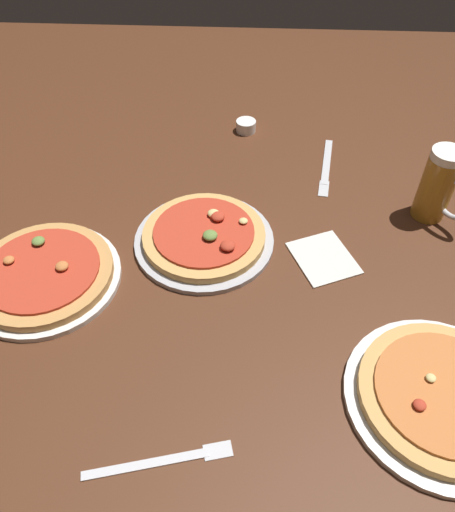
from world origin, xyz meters
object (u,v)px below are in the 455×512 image
fork_left (162,461)px  pizza_plate_far (204,237)px  pizza_plate_side (442,397)px  napkin_folded (324,257)px  ramekin_sauce (246,126)px  beer_mug_dark (439,186)px  knife_right (326,167)px  pizza_plate_near (44,274)px

fork_left → pizza_plate_far: bearing=87.1°
pizza_plate_far → pizza_plate_side: size_ratio=0.95×
pizza_plate_far → napkin_folded: (0.25, -0.04, -0.01)m
pizza_plate_side → fork_left: size_ratio=1.39×
ramekin_sauce → fork_left: (-0.10, -0.91, -0.01)m
napkin_folded → beer_mug_dark: bearing=31.0°
knife_right → pizza_plate_side: bearing=-78.1°
pizza_plate_side → knife_right: 0.65m
pizza_plate_far → pizza_plate_side: bearing=-40.0°
pizza_plate_near → knife_right: 0.72m
fork_left → knife_right: 0.82m
ramekin_sauce → napkin_folded: (0.18, -0.48, -0.01)m
pizza_plate_side → fork_left: bearing=-164.6°
napkin_folded → knife_right: 0.32m
beer_mug_dark → fork_left: size_ratio=0.75×
beer_mug_dark → fork_left: 0.79m
pizza_plate_side → ramekin_sauce: pizza_plate_side is taller
pizza_plate_far → napkin_folded: 0.26m
pizza_plate_side → knife_right: bearing=101.9°
pizza_plate_far → ramekin_sauce: pizza_plate_far is taller
pizza_plate_near → knife_right: size_ratio=1.26×
pizza_plate_near → ramekin_sauce: bearing=55.7°
pizza_plate_side → ramekin_sauce: 0.86m
knife_right → ramekin_sauce: bearing=142.6°
napkin_folded → fork_left: bearing=-122.4°
pizza_plate_far → fork_left: bearing=-92.9°
ramekin_sauce → knife_right: size_ratio=0.23×
napkin_folded → knife_right: size_ratio=0.56×
ramekin_sauce → knife_right: ramekin_sauce is taller
pizza_plate_near → napkin_folded: 0.57m
beer_mug_dark → ramekin_sauce: size_ratio=3.16×
pizza_plate_side → beer_mug_dark: beer_mug_dark is taller
pizza_plate_side → beer_mug_dark: (0.08, 0.46, 0.07)m
ramekin_sauce → knife_right: (0.21, -0.16, -0.01)m
ramekin_sauce → beer_mug_dark: bearing=-37.6°
fork_left → pizza_plate_near: bearing=129.4°
pizza_plate_near → pizza_plate_side: (0.73, -0.23, -0.00)m
beer_mug_dark → ramekin_sauce: beer_mug_dark is taller
beer_mug_dark → fork_left: bearing=-131.9°
pizza_plate_side → napkin_folded: pizza_plate_side is taller
fork_left → knife_right: size_ratio=0.94×
beer_mug_dark → napkin_folded: size_ratio=1.27×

